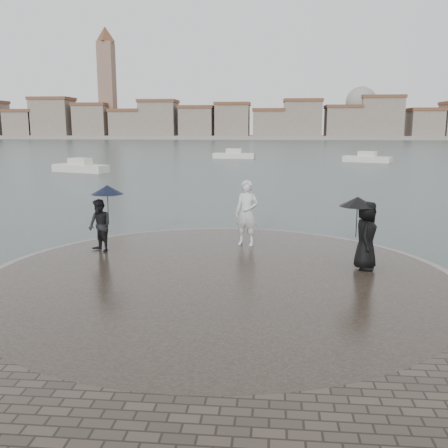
# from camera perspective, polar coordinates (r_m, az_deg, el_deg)

# --- Properties ---
(ground) EXTENTS (400.00, 400.00, 0.00)m
(ground) POSITION_cam_1_polar(r_m,az_deg,el_deg) (9.88, -2.73, -13.70)
(ground) COLOR #2B3835
(ground) RESTS_ON ground
(kerb_ring) EXTENTS (12.50, 12.50, 0.32)m
(kerb_ring) POSITION_cam_1_polar(r_m,az_deg,el_deg) (13.07, -0.55, -6.65)
(kerb_ring) COLOR gray
(kerb_ring) RESTS_ON ground
(quay_tip) EXTENTS (11.90, 11.90, 0.36)m
(quay_tip) POSITION_cam_1_polar(r_m,az_deg,el_deg) (13.06, -0.55, -6.57)
(quay_tip) COLOR #2D261E
(quay_tip) RESTS_ON ground
(statue) EXTENTS (0.88, 0.71, 2.11)m
(statue) POSITION_cam_1_polar(r_m,az_deg,el_deg) (16.02, 2.61, 1.27)
(statue) COLOR silver
(statue) RESTS_ON quay_tip
(visitor_left) EXTENTS (1.24, 1.07, 2.04)m
(visitor_left) POSITION_cam_1_polar(r_m,az_deg,el_deg) (15.64, -13.80, 0.86)
(visitor_left) COLOR black
(visitor_left) RESTS_ON quay_tip
(visitor_right) EXTENTS (1.15, 1.11, 1.95)m
(visitor_right) POSITION_cam_1_polar(r_m,az_deg,el_deg) (13.80, 15.74, -0.50)
(visitor_right) COLOR black
(visitor_right) RESTS_ON quay_tip
(far_skyline) EXTENTS (260.00, 20.00, 37.00)m
(far_skyline) POSITION_cam_1_polar(r_m,az_deg,el_deg) (169.76, 2.96, 11.55)
(far_skyline) COLOR gray
(far_skyline) RESTS_ON ground
(boats) EXTENTS (34.45, 24.36, 1.50)m
(boats) POSITION_cam_1_polar(r_m,az_deg,el_deg) (57.40, 1.65, 7.31)
(boats) COLOR silver
(boats) RESTS_ON ground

